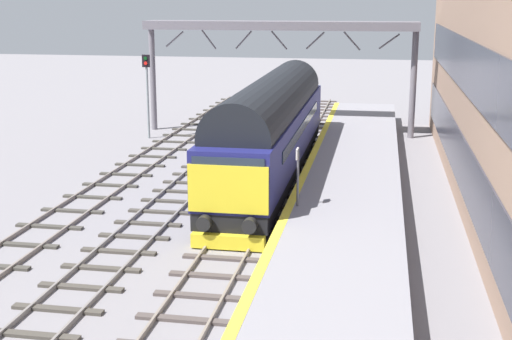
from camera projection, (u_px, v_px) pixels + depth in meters
ground_plane at (255, 207)px, 27.65m from camera, size 140.00×140.00×0.00m
track_main at (255, 205)px, 27.63m from camera, size 2.50×60.00×0.15m
track_adjacent_west at (171, 201)px, 28.22m from camera, size 2.50×60.00×0.15m
track_adjacent_far_west at (93, 197)px, 28.79m from camera, size 2.50×60.00×0.15m
station_platform at (347, 199)px, 26.91m from camera, size 4.00×44.00×1.01m
diesel_locomotive at (272, 126)px, 31.09m from camera, size 2.74×18.62×4.68m
signal_post_mid at (147, 87)px, 40.45m from camera, size 0.44×0.22×4.85m
platform_number_sign at (298, 168)px, 23.97m from camera, size 0.10×0.44×2.01m
overhead_footbridge at (279, 31)px, 41.16m from camera, size 16.07×2.00×6.67m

